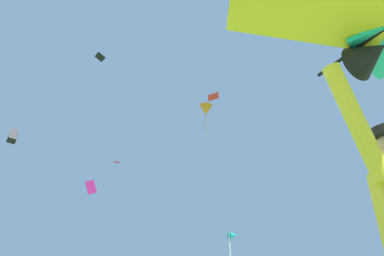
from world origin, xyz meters
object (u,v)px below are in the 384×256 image
distant_kite_red_high_right (213,96)px  distant_kite_black_high_left (100,57)px  distant_kite_magenta_low_right (91,187)px  distant_kite_orange_far_center (206,110)px  distant_kite_red_mid_left (117,162)px  held_stunt_kite (378,24)px  marker_flag (233,241)px  distant_kite_black_mid_right (13,136)px

distant_kite_red_high_right → distant_kite_black_high_left: (-6.35, 12.46, 9.96)m
distant_kite_magenta_low_right → distant_kite_black_high_left: distant_kite_black_high_left is taller
distant_kite_orange_far_center → distant_kite_red_mid_left: bearing=107.4°
distant_kite_orange_far_center → distant_kite_black_high_left: distant_kite_black_high_left is taller
distant_kite_orange_far_center → distant_kite_red_mid_left: 15.16m
distant_kite_orange_far_center → distant_kite_red_mid_left: size_ratio=3.88×
held_stunt_kite → distant_kite_orange_far_center: distant_kite_orange_far_center is taller
distant_kite_red_mid_left → distant_kite_black_high_left: 12.15m
distant_kite_orange_far_center → distant_kite_red_mid_left: distant_kite_orange_far_center is taller
distant_kite_red_mid_left → distant_kite_red_high_right: size_ratio=0.74×
distant_kite_orange_far_center → distant_kite_magenta_low_right: bearing=124.6°
marker_flag → distant_kite_black_high_left: bearing=99.8°
distant_kite_orange_far_center → distant_kite_red_high_right: distant_kite_orange_far_center is taller
held_stunt_kite → distant_kite_magenta_low_right: (1.68, 31.47, 6.62)m
held_stunt_kite → distant_kite_red_mid_left: (4.60, 35.12, 10.77)m
distant_kite_magenta_low_right → marker_flag: distant_kite_magenta_low_right is taller
distant_kite_black_mid_right → distant_kite_black_high_left: distant_kite_black_high_left is taller
distant_kite_red_high_right → distant_kite_black_mid_right: 21.63m
distant_kite_orange_far_center → marker_flag: size_ratio=1.18×
distant_kite_orange_far_center → distant_kite_black_high_left: bearing=142.4°
distant_kite_orange_far_center → distant_kite_magenta_low_right: distant_kite_orange_far_center is taller
distant_kite_black_high_left → marker_flag: size_ratio=0.55×
held_stunt_kite → distant_kite_orange_far_center: bearing=66.2°
marker_flag → distant_kite_red_mid_left: bearing=88.2°
distant_kite_orange_far_center → distant_kite_magenta_low_right: size_ratio=1.59×
distant_kite_orange_far_center → distant_kite_red_high_right: bearing=-111.9°
distant_kite_black_mid_right → marker_flag: size_ratio=0.67×
distant_kite_orange_far_center → marker_flag: bearing=-113.3°
distant_kite_magenta_low_right → distant_kite_black_mid_right: size_ratio=1.10×
distant_kite_black_high_left → distant_kite_orange_far_center: bearing=-37.6°
distant_kite_red_mid_left → distant_kite_red_high_right: (2.21, -20.21, -1.56)m
distant_kite_red_high_right → marker_flag: size_ratio=0.41×
distant_kite_black_mid_right → distant_kite_black_high_left: (6.60, -4.77, 8.19)m
distant_kite_red_high_right → distant_kite_black_high_left: bearing=117.0°
distant_kite_black_high_left → distant_kite_red_high_right: bearing=-63.0°
distant_kite_red_high_right → distant_kite_black_mid_right: distant_kite_black_mid_right is taller
distant_kite_orange_far_center → distant_kite_magenta_low_right: (-7.45, 10.79, -4.92)m
held_stunt_kite → marker_flag: 9.01m
distant_kite_red_high_right → held_stunt_kite: bearing=-114.5°
distant_kite_red_high_right → marker_flag: bearing=-114.4°
held_stunt_kite → distant_kite_magenta_low_right: distant_kite_magenta_low_right is taller
held_stunt_kite → distant_kite_red_high_right: distant_kite_red_high_right is taller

